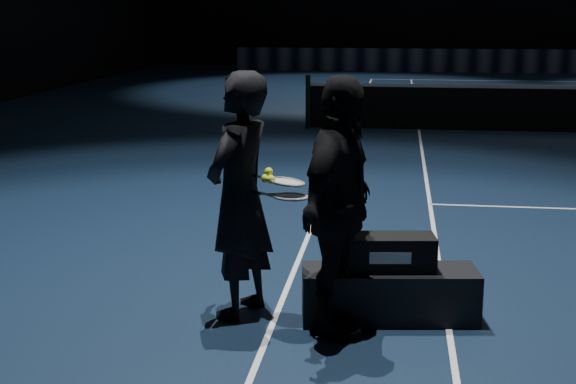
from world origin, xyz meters
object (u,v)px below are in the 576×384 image
(racket_lower, at_px, (291,197))
(racket_upper, at_px, (287,182))
(player_b, at_px, (339,207))
(player_bench, at_px, (389,294))
(tennis_balls, at_px, (268,177))
(player_a, at_px, (240,196))
(racket_bag, at_px, (391,252))

(racket_lower, height_order, racket_upper, racket_upper)
(player_b, relative_size, racket_upper, 2.91)
(racket_upper, bearing_deg, player_b, -9.08)
(player_bench, relative_size, tennis_balls, 11.62)
(racket_lower, bearing_deg, player_b, -0.00)
(player_a, bearing_deg, player_b, 92.07)
(player_b, xyz_separation_m, racket_lower, (-0.38, 0.12, 0.04))
(racket_lower, relative_size, tennis_balls, 5.67)
(racket_upper, height_order, tennis_balls, tennis_balls)
(racket_bag, relative_size, player_b, 0.35)
(player_b, distance_m, racket_upper, 0.47)
(player_a, bearing_deg, racket_upper, 97.79)
(player_a, height_order, racket_upper, player_a)
(racket_upper, bearing_deg, racket_bag, 22.07)
(player_b, relative_size, racket_lower, 2.91)
(racket_lower, relative_size, racket_upper, 1.00)
(racket_bag, bearing_deg, racket_lower, -175.26)
(racket_lower, xyz_separation_m, racket_upper, (-0.04, 0.05, 0.10))
(player_bench, bearing_deg, player_b, -151.17)
(player_bench, relative_size, player_b, 0.70)
(player_bench, distance_m, racket_lower, 1.14)
(player_a, distance_m, tennis_balls, 0.31)
(racket_bag, relative_size, racket_lower, 1.03)
(player_bench, xyz_separation_m, racket_bag, (0.00, 0.00, 0.35))
(tennis_balls, bearing_deg, player_a, 163.54)
(player_b, bearing_deg, player_bench, -36.61)
(player_bench, xyz_separation_m, racket_upper, (-0.81, -0.12, 0.92))
(player_b, bearing_deg, racket_bag, -36.61)
(racket_bag, relative_size, player_a, 0.35)
(racket_bag, bearing_deg, player_b, -151.17)
(player_a, relative_size, racket_upper, 2.91)
(player_a, distance_m, player_b, 0.85)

